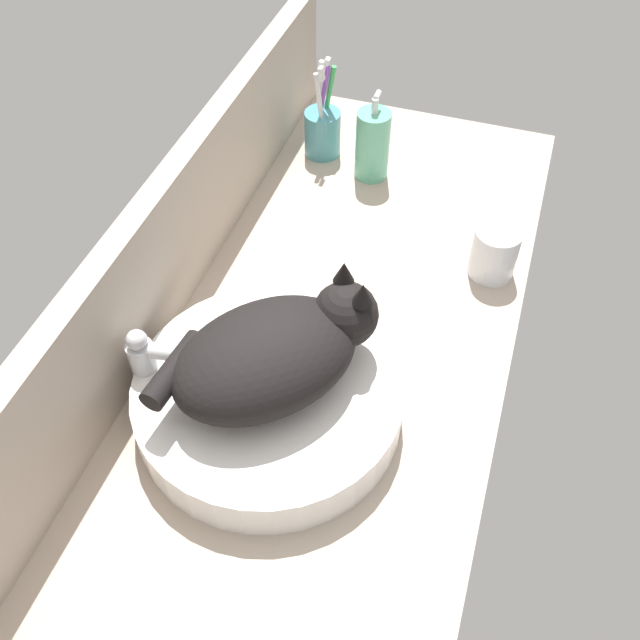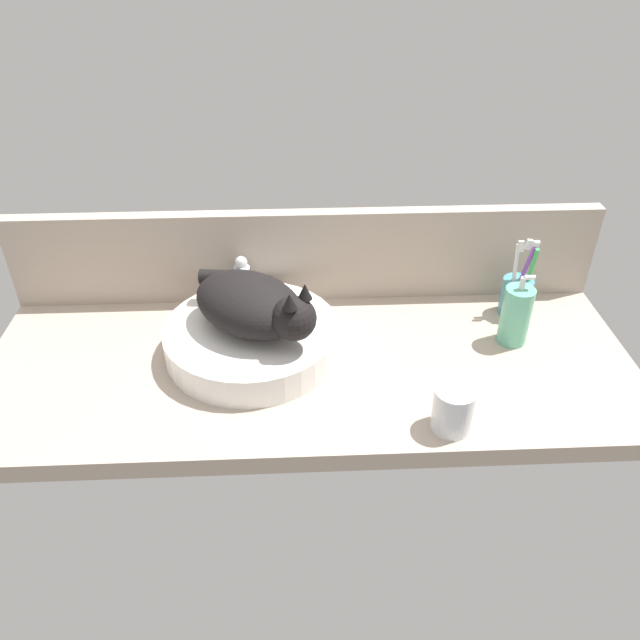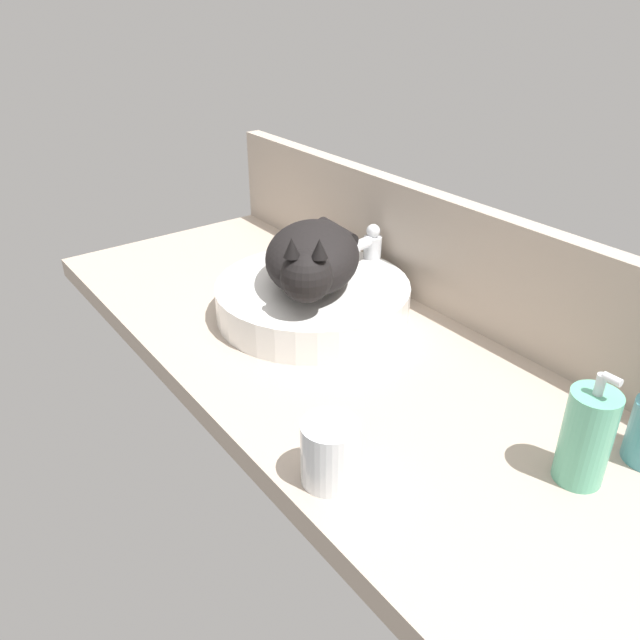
# 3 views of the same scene
# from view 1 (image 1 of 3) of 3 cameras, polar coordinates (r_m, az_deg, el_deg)

# --- Properties ---
(ground_plane) EXTENTS (1.35, 0.54, 0.04)m
(ground_plane) POSITION_cam_1_polar(r_m,az_deg,el_deg) (1.07, 0.14, -3.36)
(ground_plane) COLOR #B2A08E
(backsplash_panel) EXTENTS (1.35, 0.04, 0.22)m
(backsplash_panel) POSITION_cam_1_polar(r_m,az_deg,el_deg) (1.06, -12.95, 4.44)
(backsplash_panel) COLOR #AD9E8E
(backsplash_panel) RESTS_ON ground_plane
(sink_basin) EXTENTS (0.36, 0.36, 0.07)m
(sink_basin) POSITION_cam_1_polar(r_m,az_deg,el_deg) (0.97, -4.09, -6.25)
(sink_basin) COLOR white
(sink_basin) RESTS_ON ground_plane
(cat) EXTENTS (0.30, 0.29, 0.14)m
(cat) POSITION_cam_1_polar(r_m,az_deg,el_deg) (0.90, -3.66, -2.59)
(cat) COLOR black
(cat) RESTS_ON sink_basin
(faucet) EXTENTS (0.04, 0.12, 0.14)m
(faucet) POSITION_cam_1_polar(r_m,az_deg,el_deg) (0.98, -13.30, -3.47)
(faucet) COLOR silver
(faucet) RESTS_ON ground_plane
(soap_dispenser) EXTENTS (0.06, 0.06, 0.16)m
(soap_dispenser) POSITION_cam_1_polar(r_m,az_deg,el_deg) (1.33, 4.22, 13.83)
(soap_dispenser) COLOR #60B793
(soap_dispenser) RESTS_ON ground_plane
(toothbrush_cup) EXTENTS (0.07, 0.07, 0.19)m
(toothbrush_cup) POSITION_cam_1_polar(r_m,az_deg,el_deg) (1.40, 0.20, 14.94)
(toothbrush_cup) COLOR teal
(toothbrush_cup) RESTS_ON ground_plane
(water_glass) EXTENTS (0.07, 0.07, 0.09)m
(water_glass) POSITION_cam_1_polar(r_m,az_deg,el_deg) (1.18, 13.73, 5.09)
(water_glass) COLOR white
(water_glass) RESTS_ON ground_plane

